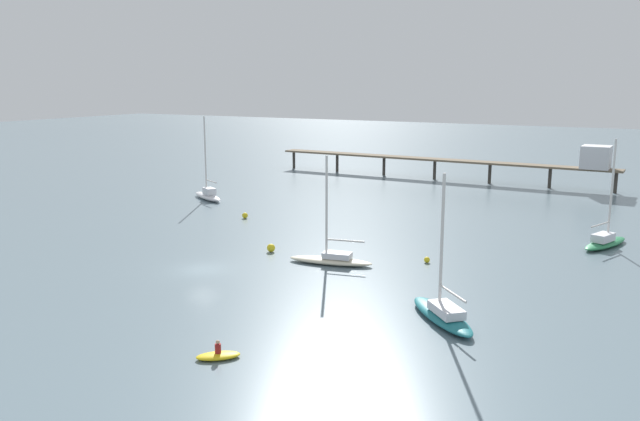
% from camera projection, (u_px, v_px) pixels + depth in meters
% --- Properties ---
extents(ground_plane, '(400.00, 400.00, 0.00)m').
position_uv_depth(ground_plane, '(202.00, 270.00, 55.75)').
color(ground_plane, slate).
extents(pier, '(56.47, 4.54, 6.65)m').
position_uv_depth(pier, '(508.00, 159.00, 100.46)').
color(pier, brown).
rests_on(pier, ground_plane).
extents(sailboat_cream, '(7.76, 3.35, 9.57)m').
position_uv_depth(sailboat_cream, '(332.00, 258.00, 57.29)').
color(sailboat_cream, beige).
rests_on(sailboat_cream, ground_plane).
extents(sailboat_white, '(7.48, 5.19, 11.18)m').
position_uv_depth(sailboat_white, '(208.00, 194.00, 88.46)').
color(sailboat_white, white).
rests_on(sailboat_white, ground_plane).
extents(sailboat_teal, '(6.93, 6.99, 9.94)m').
position_uv_depth(sailboat_teal, '(443.00, 312.00, 43.64)').
color(sailboat_teal, '#1E727A').
rests_on(sailboat_teal, ground_plane).
extents(sailboat_green, '(4.25, 7.55, 10.43)m').
position_uv_depth(sailboat_green, '(605.00, 240.00, 63.25)').
color(sailboat_green, '#287F4C').
rests_on(sailboat_green, ground_plane).
extents(dinghy_yellow, '(2.67, 2.56, 1.14)m').
position_uv_depth(dinghy_yellow, '(218.00, 355.00, 37.83)').
color(dinghy_yellow, yellow).
rests_on(dinghy_yellow, ground_plane).
extents(mooring_buoy_far, '(0.68, 0.68, 0.68)m').
position_uv_depth(mooring_buoy_far, '(245.00, 215.00, 76.42)').
color(mooring_buoy_far, yellow).
rests_on(mooring_buoy_far, ground_plane).
extents(mooring_buoy_mid, '(0.53, 0.53, 0.53)m').
position_uv_depth(mooring_buoy_mid, '(427.00, 260.00, 57.79)').
color(mooring_buoy_mid, yellow).
rests_on(mooring_buoy_mid, ground_plane).
extents(mooring_buoy_near, '(0.78, 0.78, 0.78)m').
position_uv_depth(mooring_buoy_near, '(271.00, 248.00, 61.42)').
color(mooring_buoy_near, yellow).
rests_on(mooring_buoy_near, ground_plane).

